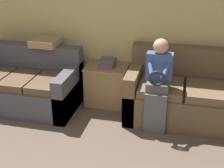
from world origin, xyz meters
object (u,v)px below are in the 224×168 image
object	(u,v)px
couch_side	(26,86)
book_stack	(107,62)
child_left_seated	(158,82)
throw_pillow	(46,42)
side_shelf	(107,84)
couch_main	(207,98)

from	to	relation	value
couch_side	book_stack	size ratio (longest dim) A/B	6.67
child_left_seated	throw_pillow	distance (m)	1.80
child_left_seated	side_shelf	size ratio (longest dim) A/B	1.96
child_left_seated	throw_pillow	bearing A→B (deg)	164.33
couch_side	child_left_seated	size ratio (longest dim) A/B	1.30
book_stack	side_shelf	bearing A→B (deg)	-96.91
couch_main	child_left_seated	distance (m)	0.80
side_shelf	couch_side	bearing A→B (deg)	-163.89
throw_pillow	child_left_seated	bearing A→B (deg)	-15.67
couch_main	couch_side	world-z (taller)	couch_main
side_shelf	child_left_seated	bearing A→B (deg)	-33.03
book_stack	couch_side	bearing A→B (deg)	-163.40
couch_side	child_left_seated	distance (m)	1.99
couch_main	throw_pillow	world-z (taller)	throw_pillow
couch_side	book_stack	world-z (taller)	couch_side
couch_main	throw_pillow	xyz separation A→B (m)	(-2.35, 0.13, 0.57)
child_left_seated	throw_pillow	size ratio (longest dim) A/B	3.05
couch_side	throw_pillow	distance (m)	0.71
couch_main	side_shelf	size ratio (longest dim) A/B	3.52
child_left_seated	book_stack	bearing A→B (deg)	146.36
couch_main	throw_pillow	size ratio (longest dim) A/B	5.50
book_stack	throw_pillow	distance (m)	0.96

